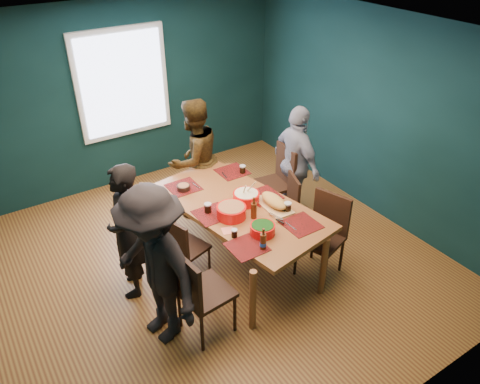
% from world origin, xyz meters
% --- Properties ---
extents(room, '(5.01, 5.01, 2.71)m').
position_xyz_m(room, '(0.00, 0.27, 1.37)').
color(room, olive).
rests_on(room, ground).
extents(dining_table, '(1.41, 2.27, 0.81)m').
position_xyz_m(dining_table, '(0.29, -0.12, 0.73)').
color(dining_table, brown).
rests_on(dining_table, floor).
extents(chair_left_far, '(0.48, 0.48, 0.84)m').
position_xyz_m(chair_left_far, '(-0.44, 0.71, 0.49)').
color(chair_left_far, black).
rests_on(chair_left_far, floor).
extents(chair_left_mid, '(0.48, 0.48, 0.85)m').
position_xyz_m(chair_left_mid, '(-0.42, -0.07, 0.50)').
color(chair_left_mid, black).
rests_on(chair_left_mid, floor).
extents(chair_left_near, '(0.51, 0.51, 1.03)m').
position_xyz_m(chair_left_near, '(-0.66, -0.86, 0.60)').
color(chair_left_near, black).
rests_on(chair_left_near, floor).
extents(chair_right_far, '(0.51, 0.51, 1.01)m').
position_xyz_m(chair_right_far, '(1.29, 0.44, 0.59)').
color(chair_right_far, black).
rests_on(chair_right_far, floor).
extents(chair_right_mid, '(0.49, 0.49, 0.86)m').
position_xyz_m(chair_right_mid, '(1.07, -0.01, 0.50)').
color(chair_right_mid, black).
rests_on(chair_right_mid, floor).
extents(chair_right_near, '(0.57, 0.57, 1.00)m').
position_xyz_m(chair_right_near, '(1.04, -0.78, 0.58)').
color(chair_right_near, black).
rests_on(chair_right_near, floor).
extents(person_far_left, '(0.55, 0.67, 1.57)m').
position_xyz_m(person_far_left, '(-0.96, 0.12, 0.79)').
color(person_far_left, black).
rests_on(person_far_left, floor).
extents(person_back, '(0.94, 0.81, 1.66)m').
position_xyz_m(person_back, '(0.38, 1.10, 0.83)').
color(person_back, black).
rests_on(person_back, floor).
extents(person_right, '(0.45, 0.95, 1.58)m').
position_xyz_m(person_right, '(1.49, 0.33, 0.79)').
color(person_right, white).
rests_on(person_right, floor).
extents(person_near_left, '(0.86, 1.22, 1.72)m').
position_xyz_m(person_near_left, '(-0.98, -0.64, 0.86)').
color(person_near_left, black).
rests_on(person_near_left, floor).
extents(bowl_salad, '(0.33, 0.33, 0.14)m').
position_xyz_m(bowl_salad, '(0.10, -0.27, 0.88)').
color(bowl_salad, red).
rests_on(bowl_salad, dining_table).
extents(bowl_dumpling, '(0.31, 0.31, 0.29)m').
position_xyz_m(bowl_dumpling, '(0.40, -0.12, 0.87)').
color(bowl_dumpling, red).
rests_on(bowl_dumpling, dining_table).
extents(bowl_herbs, '(0.26, 0.26, 0.12)m').
position_xyz_m(bowl_herbs, '(0.20, -0.71, 0.87)').
color(bowl_herbs, red).
rests_on(bowl_herbs, dining_table).
extents(cutting_board, '(0.30, 0.62, 0.14)m').
position_xyz_m(cutting_board, '(0.61, -0.36, 0.87)').
color(cutting_board, '#DBAD76').
rests_on(cutting_board, dining_table).
extents(small_bowl, '(0.16, 0.16, 0.07)m').
position_xyz_m(small_bowl, '(-0.08, 0.52, 0.84)').
color(small_bowl, black).
rests_on(small_bowl, dining_table).
extents(beer_bottle_a, '(0.07, 0.07, 0.25)m').
position_xyz_m(beer_bottle_a, '(0.06, -0.91, 0.89)').
color(beer_bottle_a, '#451F0C').
rests_on(beer_bottle_a, dining_table).
extents(beer_bottle_b, '(0.07, 0.07, 0.26)m').
position_xyz_m(beer_bottle_b, '(0.29, -0.42, 0.91)').
color(beer_bottle_b, '#451F0C').
rests_on(beer_bottle_b, dining_table).
extents(cola_glass_a, '(0.07, 0.07, 0.09)m').
position_xyz_m(cola_glass_a, '(-0.07, -0.59, 0.86)').
color(cola_glass_a, black).
rests_on(cola_glass_a, dining_table).
extents(cola_glass_b, '(0.08, 0.08, 0.12)m').
position_xyz_m(cola_glass_b, '(0.67, -0.53, 0.87)').
color(cola_glass_b, black).
rests_on(cola_glass_b, dining_table).
extents(cola_glass_c, '(0.08, 0.08, 0.11)m').
position_xyz_m(cola_glass_c, '(0.74, 0.48, 0.86)').
color(cola_glass_c, black).
rests_on(cola_glass_c, dining_table).
extents(cola_glass_d, '(0.08, 0.08, 0.11)m').
position_xyz_m(cola_glass_d, '(-0.08, -0.05, 0.87)').
color(cola_glass_d, black).
rests_on(cola_glass_d, dining_table).
extents(napkin_a, '(0.18, 0.18, 0.00)m').
position_xyz_m(napkin_a, '(0.61, -0.04, 0.81)').
color(napkin_a, '#F07B65').
rests_on(napkin_a, dining_table).
extents(napkin_b, '(0.16, 0.16, 0.00)m').
position_xyz_m(napkin_b, '(-0.07, -0.47, 0.81)').
color(napkin_b, '#F07B65').
rests_on(napkin_b, dining_table).
extents(napkin_c, '(0.20, 0.20, 0.00)m').
position_xyz_m(napkin_c, '(0.65, -0.83, 0.81)').
color(napkin_c, '#F07B65').
rests_on(napkin_c, dining_table).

